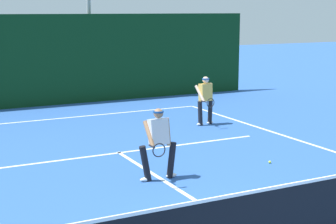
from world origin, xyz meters
The scene contains 8 objects.
court_line_baseline_far centered at (0.00, 11.33, 0.00)m, with size 10.01×0.10×0.01m, color white.
court_line_service centered at (0.00, 6.30, 0.00)m, with size 8.16×0.10×0.01m, color white.
court_line_centre centered at (0.00, 3.20, 0.00)m, with size 0.10×6.40×0.01m, color white.
tennis_net centered at (0.00, 0.00, 0.52)m, with size 10.97×0.09×1.08m.
player_near centered at (-0.06, 3.87, 0.86)m, with size 0.89×0.83×1.57m.
player_far centered at (3.72, 8.22, 0.85)m, with size 0.67×0.86×1.55m.
tennis_ball centered at (2.86, 3.77, 0.03)m, with size 0.07×0.07×0.07m, color #D1E033.
back_fence_windscreen centered at (0.00, 14.00, 1.73)m, with size 17.83×0.12×3.46m, color black.
Camera 1 is at (-4.93, -6.12, 3.62)m, focal length 57.24 mm.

